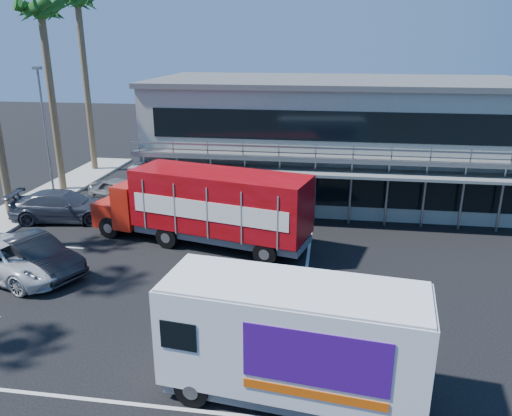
# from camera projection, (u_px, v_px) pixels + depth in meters

# --- Properties ---
(ground) EXTENTS (120.00, 120.00, 0.00)m
(ground) POSITION_uv_depth(u_px,v_px,m) (249.00, 303.00, 19.00)
(ground) COLOR black
(ground) RESTS_ON ground
(building) EXTENTS (22.40, 12.00, 7.30)m
(building) POSITION_uv_depth(u_px,v_px,m) (334.00, 138.00, 31.42)
(building) COLOR gray
(building) RESTS_ON ground
(palm_e) EXTENTS (2.80, 2.80, 12.25)m
(palm_e) POSITION_uv_depth(u_px,v_px,m) (42.00, 22.00, 29.91)
(palm_e) COLOR brown
(palm_e) RESTS_ON ground
(palm_f) EXTENTS (2.80, 2.80, 13.25)m
(palm_f) POSITION_uv_depth(u_px,v_px,m) (78.00, 11.00, 34.84)
(palm_f) COLOR brown
(palm_f) RESTS_ON ground
(light_pole_far) EXTENTS (0.50, 0.25, 8.09)m
(light_pole_far) POSITION_uv_depth(u_px,v_px,m) (45.00, 128.00, 29.89)
(light_pole_far) COLOR gray
(light_pole_far) RESTS_ON ground
(red_truck) EXTENTS (11.26, 5.10, 3.70)m
(red_truck) POSITION_uv_depth(u_px,v_px,m) (206.00, 205.00, 23.87)
(red_truck) COLOR #B21A0E
(red_truck) RESTS_ON ground
(white_van) EXTENTS (7.30, 3.25, 3.45)m
(white_van) POSITION_uv_depth(u_px,v_px,m) (292.00, 339.00, 13.45)
(white_van) COLOR white
(white_van) RESTS_ON ground
(parked_car_b) EXTENTS (5.20, 3.56, 1.62)m
(parked_car_b) POSITION_uv_depth(u_px,v_px,m) (34.00, 255.00, 21.21)
(parked_car_b) COLOR black
(parked_car_b) RESTS_ON ground
(parked_car_c) EXTENTS (6.35, 4.26, 1.62)m
(parked_car_c) POSITION_uv_depth(u_px,v_px,m) (13.00, 258.00, 20.94)
(parked_car_c) COLOR silver
(parked_car_c) RESTS_ON ground
(parked_car_d) EXTENTS (6.02, 3.13, 1.67)m
(parked_car_d) POSITION_uv_depth(u_px,v_px,m) (64.00, 206.00, 27.51)
(parked_car_d) COLOR #313642
(parked_car_d) RESTS_ON ground
(parked_car_e) EXTENTS (5.00, 3.41, 1.58)m
(parked_car_e) POSITION_uv_depth(u_px,v_px,m) (124.00, 192.00, 30.22)
(parked_car_e) COLOR slate
(parked_car_e) RESTS_ON ground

